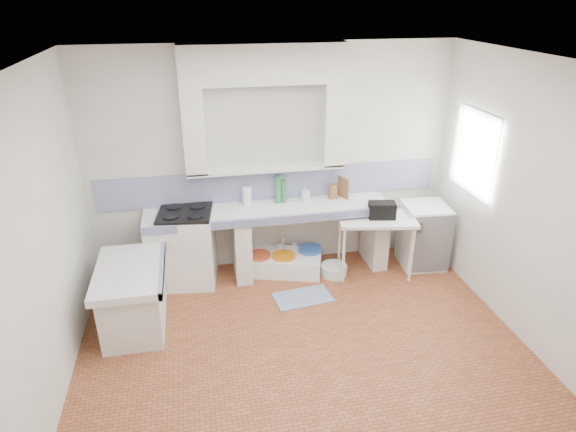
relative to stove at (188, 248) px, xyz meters
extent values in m
plane|color=brown|center=(1.11, -1.70, -0.45)|extent=(4.50, 4.50, 0.00)
plane|color=silver|center=(1.11, -1.70, 2.35)|extent=(4.50, 4.50, 0.00)
plane|color=silver|center=(1.11, 0.30, 0.95)|extent=(4.50, 0.00, 4.50)
plane|color=silver|center=(1.11, -3.70, 0.95)|extent=(4.50, 0.00, 4.50)
plane|color=silver|center=(-1.14, -1.70, 0.95)|extent=(0.00, 4.50, 4.50)
plane|color=silver|center=(3.36, -1.70, 0.95)|extent=(0.00, 4.50, 4.50)
cube|color=silver|center=(1.01, 0.17, 2.12)|extent=(1.90, 0.25, 0.45)
cube|color=#3D2013|center=(3.53, -0.50, 1.15)|extent=(0.35, 0.86, 1.06)
cube|color=white|center=(3.39, -0.50, 1.53)|extent=(0.01, 0.84, 0.24)
cube|color=white|center=(1.01, 0.00, 0.41)|extent=(3.00, 0.60, 0.08)
cube|color=navy|center=(1.01, -0.28, 0.41)|extent=(3.00, 0.04, 0.10)
cube|color=silver|center=(-0.39, 0.00, -0.04)|extent=(0.20, 0.55, 0.82)
cube|color=silver|center=(0.66, 0.00, -0.04)|extent=(0.20, 0.55, 0.82)
cube|color=silver|center=(2.41, 0.00, -0.04)|extent=(0.20, 0.55, 0.82)
cube|color=white|center=(-0.59, -0.80, 0.21)|extent=(0.70, 1.10, 0.08)
cube|color=silver|center=(-0.59, -0.80, -0.14)|extent=(0.60, 1.00, 0.62)
cube|color=navy|center=(-0.26, -0.80, 0.21)|extent=(0.04, 1.10, 0.10)
cube|color=navy|center=(1.11, 0.28, 0.65)|extent=(4.27, 0.03, 0.40)
cube|color=white|center=(0.00, 0.00, 0.00)|extent=(0.71, 0.70, 0.91)
cube|color=white|center=(1.21, -0.02, -0.35)|extent=(1.00, 0.73, 0.22)
cube|color=white|center=(2.31, -0.28, -0.06)|extent=(1.01, 0.68, 0.04)
cube|color=white|center=(3.01, -0.17, -0.04)|extent=(0.59, 0.59, 0.84)
cylinder|color=#B84829|center=(0.87, -0.01, -0.32)|extent=(0.32, 0.32, 0.27)
cylinder|color=orange|center=(1.18, -0.08, -0.32)|extent=(0.31, 0.31, 0.28)
cylinder|color=#2458B0|center=(1.54, 0.01, -0.31)|extent=(0.41, 0.41, 0.29)
cylinder|color=white|center=(1.80, -0.23, -0.39)|extent=(0.39, 0.39, 0.13)
cylinder|color=silver|center=(1.16, 0.15, -0.30)|extent=(0.10, 0.10, 0.31)
cylinder|color=silver|center=(1.37, 0.15, -0.31)|extent=(0.09, 0.09, 0.29)
cube|color=black|center=(2.36, -0.29, 0.43)|extent=(0.35, 0.24, 0.20)
cylinder|color=#2F7441|center=(1.15, 0.15, 0.62)|extent=(0.10, 0.10, 0.35)
cylinder|color=#2F7441|center=(1.22, 0.15, 0.59)|extent=(0.08, 0.08, 0.30)
cube|color=brown|center=(1.85, 0.14, 0.54)|extent=(0.10, 0.09, 0.19)
cube|color=brown|center=(1.99, 0.15, 0.58)|extent=(0.10, 0.19, 0.27)
cylinder|color=white|center=(0.76, 0.15, 0.56)|extent=(0.15, 0.15, 0.23)
imported|color=white|center=(1.50, 0.15, 0.55)|extent=(0.11, 0.11, 0.20)
cube|color=#2D4C7B|center=(1.30, -0.67, -0.45)|extent=(0.71, 0.46, 0.01)
camera|label=1|loc=(0.16, -5.45, 2.88)|focal=30.83mm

